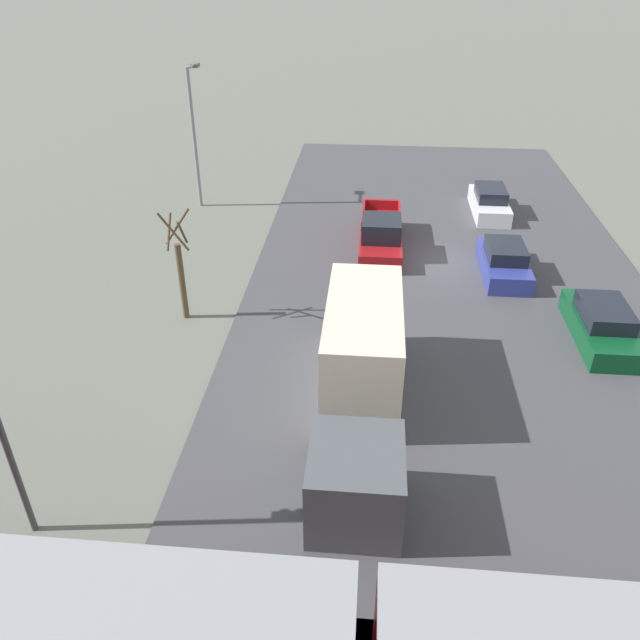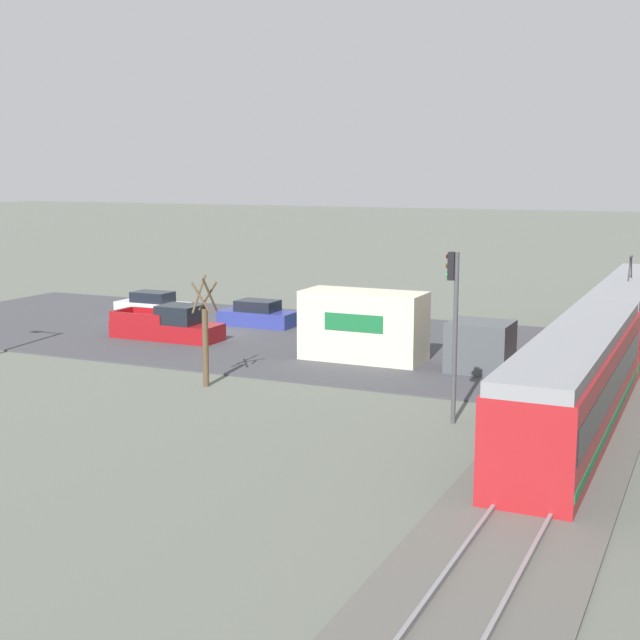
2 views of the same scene
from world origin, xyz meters
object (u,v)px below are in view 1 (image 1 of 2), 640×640
(sedan_car_2, at_px, (504,262))
(street_tree, at_px, (181,271))
(sedan_car_1, at_px, (490,203))
(sedan_car_0, at_px, (602,325))
(street_lamp_near_crossing, at_px, (194,127))
(pickup_truck, at_px, (381,235))
(box_truck, at_px, (361,374))

(sedan_car_2, relative_size, street_tree, 0.95)
(sedan_car_1, distance_m, street_tree, 18.17)
(sedan_car_0, bearing_deg, street_tree, 179.06)
(sedan_car_1, bearing_deg, street_lamp_near_crossing, 179.52)
(pickup_truck, xyz_separation_m, sedan_car_1, (-5.85, -5.12, -0.09))
(box_truck, relative_size, pickup_truck, 1.62)
(sedan_car_2, height_order, street_lamp_near_crossing, street_lamp_near_crossing)
(box_truck, bearing_deg, pickup_truck, -92.56)
(sedan_car_0, height_order, sedan_car_2, sedan_car_2)
(box_truck, bearing_deg, sedan_car_2, -120.78)
(sedan_car_0, xyz_separation_m, street_tree, (15.85, -0.26, 1.38))
(pickup_truck, bearing_deg, sedan_car_2, 158.01)
(pickup_truck, distance_m, sedan_car_1, 7.77)
(pickup_truck, xyz_separation_m, sedan_car_0, (-8.22, 7.24, -0.10))
(sedan_car_2, relative_size, street_lamp_near_crossing, 0.58)
(sedan_car_1, xyz_separation_m, street_tree, (13.49, 12.09, 1.37))
(sedan_car_0, xyz_separation_m, sedan_car_1, (2.36, -12.35, 0.01))
(pickup_truck, bearing_deg, street_lamp_near_crossing, -27.41)
(sedan_car_1, xyz_separation_m, street_lamp_near_crossing, (15.97, -0.13, 3.62))
(street_tree, bearing_deg, sedan_car_1, -138.12)
(sedan_car_0, height_order, sedan_car_1, sedan_car_1)
(pickup_truck, xyz_separation_m, street_tree, (7.64, 6.98, 1.28))
(sedan_car_2, distance_m, street_lamp_near_crossing, 17.64)
(sedan_car_1, bearing_deg, pickup_truck, -138.83)
(box_truck, distance_m, pickup_truck, 12.32)
(box_truck, distance_m, sedan_car_1, 18.56)
(street_tree, height_order, street_lamp_near_crossing, street_lamp_near_crossing)
(box_truck, height_order, sedan_car_2, box_truck)
(sedan_car_2, bearing_deg, street_lamp_near_crossing, -25.57)
(box_truck, distance_m, sedan_car_2, 11.76)
(sedan_car_0, bearing_deg, street_lamp_near_crossing, 145.75)
(pickup_truck, relative_size, street_tree, 1.31)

